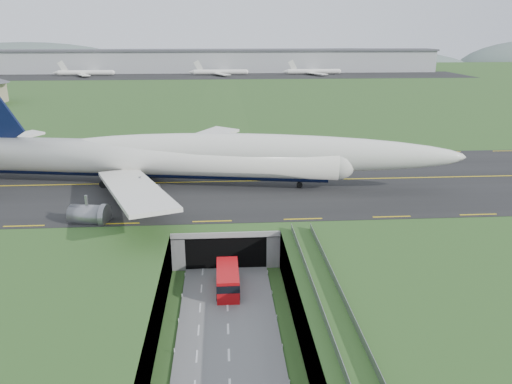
{
  "coord_description": "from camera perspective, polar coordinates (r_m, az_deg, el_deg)",
  "views": [
    {
      "loc": [
        -0.25,
        -59.3,
        33.9
      ],
      "look_at": [
        5.27,
        20.0,
        8.12
      ],
      "focal_mm": 35.0,
      "sensor_mm": 36.0,
      "label": 1
    }
  ],
  "objects": [
    {
      "name": "ground",
      "position": [
        68.31,
        -3.31,
        -11.82
      ],
      "size": [
        900.0,
        900.0,
        0.0
      ],
      "primitive_type": "plane",
      "color": "#2E5020",
      "rests_on": "ground"
    },
    {
      "name": "airfield_deck",
      "position": [
        66.87,
        -3.36,
        -9.59
      ],
      "size": [
        800.0,
        800.0,
        6.0
      ],
      "primitive_type": "cube",
      "color": "gray",
      "rests_on": "ground"
    },
    {
      "name": "trench_road",
      "position": [
        61.85,
        -3.21,
        -15.19
      ],
      "size": [
        12.0,
        75.0,
        0.2
      ],
      "primitive_type": "cube",
      "color": "slate",
      "rests_on": "ground"
    },
    {
      "name": "taxiway",
      "position": [
        96.4,
        -3.66,
        1.16
      ],
      "size": [
        800.0,
        44.0,
        0.18
      ],
      "primitive_type": "cube",
      "color": "black",
      "rests_on": "airfield_deck"
    },
    {
      "name": "tunnel_portal",
      "position": [
        81.93,
        -3.52,
        -3.97
      ],
      "size": [
        17.0,
        22.3,
        6.0
      ],
      "color": "gray",
      "rests_on": "ground"
    },
    {
      "name": "guideway",
      "position": [
        50.58,
        10.03,
        -16.75
      ],
      "size": [
        3.0,
        53.0,
        7.05
      ],
      "color": "#A8A8A3",
      "rests_on": "ground"
    },
    {
      "name": "jumbo_jet",
      "position": [
        93.68,
        -7.69,
        4.01
      ],
      "size": [
        97.46,
        61.55,
        20.66
      ],
      "rotation": [
        0.0,
        0.0,
        -0.17
      ],
      "color": "white",
      "rests_on": "ground"
    },
    {
      "name": "shuttle_tram",
      "position": [
        68.64,
        -3.25,
        -9.97
      ],
      "size": [
        3.13,
        7.99,
        3.25
      ],
      "rotation": [
        0.0,
        0.0,
        0.0
      ],
      "color": "red",
      "rests_on": "ground"
    },
    {
      "name": "cargo_terminal",
      "position": [
        359.27,
        -4.08,
        14.74
      ],
      "size": [
        320.0,
        67.0,
        15.6
      ],
      "color": "#B2B2B2",
      "rests_on": "ground"
    },
    {
      "name": "distant_hills",
      "position": [
        495.0,
        3.64,
        13.54
      ],
      "size": [
        700.0,
        91.0,
        60.0
      ],
      "color": "#54655E",
      "rests_on": "ground"
    }
  ]
}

